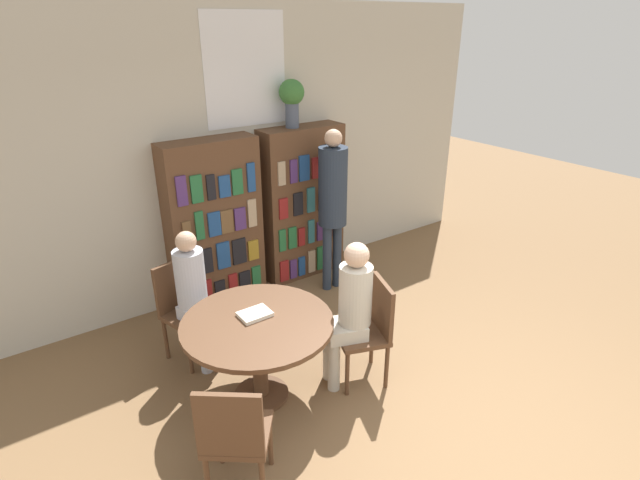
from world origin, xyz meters
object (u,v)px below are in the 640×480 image
(bookshelf_left, at_px, (214,224))
(flower_vase, at_px, (292,97))
(reading_table, at_px, (258,335))
(seated_reader_left, at_px, (195,292))
(seated_reader_right, at_px, (350,306))
(chair_left_side, at_px, (184,305))
(chair_far_side, at_px, (370,326))
(librarian_standing, at_px, (333,195))
(chair_near_camera, at_px, (235,434))
(bookshelf_right, at_px, (302,204))

(bookshelf_left, relative_size, flower_vase, 3.52)
(bookshelf_left, distance_m, reading_table, 1.70)
(seated_reader_left, xyz_separation_m, seated_reader_right, (0.90, -0.97, 0.02))
(chair_left_side, bearing_deg, flower_vase, -171.49)
(chair_far_side, xyz_separation_m, seated_reader_left, (-1.07, 1.03, 0.20))
(reading_table, relative_size, librarian_standing, 0.65)
(bookshelf_left, relative_size, seated_reader_right, 1.38)
(seated_reader_right, bearing_deg, chair_near_camera, 130.46)
(bookshelf_right, relative_size, librarian_standing, 0.97)
(bookshelf_right, relative_size, reading_table, 1.50)
(chair_left_side, distance_m, librarian_standing, 1.92)
(bookshelf_right, xyz_separation_m, librarian_standing, (0.05, -0.50, 0.24))
(bookshelf_right, relative_size, seated_reader_right, 1.38)
(bookshelf_left, xyz_separation_m, chair_near_camera, (-0.98, -2.35, -0.37))
(reading_table, height_order, chair_far_side, chair_far_side)
(librarian_standing, bearing_deg, bookshelf_right, 96.15)
(bookshelf_left, height_order, bookshelf_right, same)
(bookshelf_left, bearing_deg, seated_reader_right, -81.33)
(chair_far_side, distance_m, seated_reader_right, 0.28)
(bookshelf_left, height_order, librarian_standing, librarian_standing)
(bookshelf_right, distance_m, chair_near_camera, 3.16)
(bookshelf_left, distance_m, librarian_standing, 1.27)
(flower_vase, bearing_deg, seated_reader_left, -150.05)
(bookshelf_right, distance_m, chair_far_side, 2.08)
(chair_left_side, height_order, librarian_standing, librarian_standing)
(seated_reader_left, xyz_separation_m, librarian_standing, (1.76, 0.41, 0.41))
(seated_reader_right, distance_m, librarian_standing, 1.67)
(flower_vase, xyz_separation_m, chair_far_side, (-0.53, -1.95, -1.56))
(chair_near_camera, distance_m, seated_reader_right, 1.37)
(chair_far_side, bearing_deg, librarian_standing, -5.45)
(chair_near_camera, bearing_deg, reading_table, 90.00)
(flower_vase, relative_size, chair_near_camera, 0.55)
(chair_near_camera, xyz_separation_m, chair_left_side, (0.32, 1.61, 0.00))
(reading_table, distance_m, seated_reader_right, 0.76)
(bookshelf_left, relative_size, librarian_standing, 0.97)
(bookshelf_left, distance_m, chair_near_camera, 2.57)
(bookshelf_right, bearing_deg, seated_reader_right, -113.18)
(chair_near_camera, xyz_separation_m, chair_far_side, (1.44, 0.41, 0.00))
(flower_vase, distance_m, chair_left_side, 2.39)
(chair_far_side, height_order, seated_reader_right, seated_reader_right)
(flower_vase, bearing_deg, chair_left_side, -155.68)
(flower_vase, height_order, librarian_standing, flower_vase)
(chair_near_camera, height_order, librarian_standing, librarian_standing)
(bookshelf_left, distance_m, bookshelf_right, 1.09)
(chair_near_camera, relative_size, chair_far_side, 1.00)
(reading_table, relative_size, chair_far_side, 1.29)
(reading_table, height_order, seated_reader_left, seated_reader_left)
(seated_reader_left, bearing_deg, flower_vase, -165.86)
(chair_near_camera, bearing_deg, chair_left_side, 117.00)
(flower_vase, height_order, reading_table, flower_vase)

